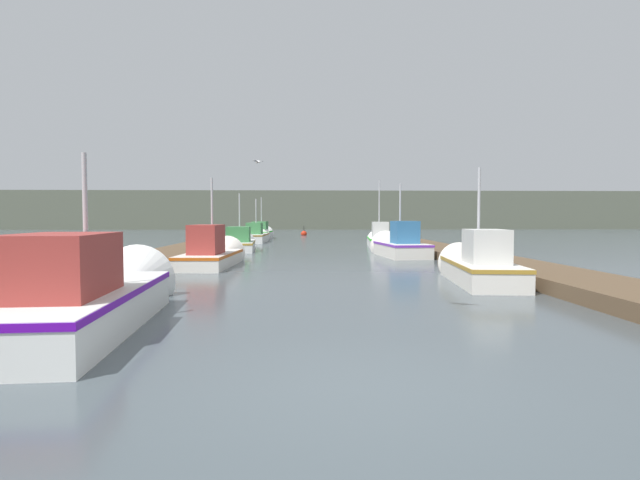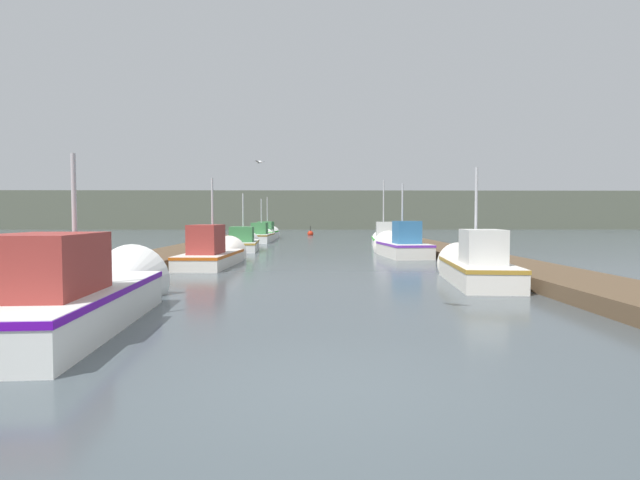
{
  "view_description": "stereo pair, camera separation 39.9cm",
  "coord_description": "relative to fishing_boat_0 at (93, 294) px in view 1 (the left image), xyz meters",
  "views": [
    {
      "loc": [
        -0.56,
        -5.12,
        1.82
      ],
      "look_at": [
        0.11,
        13.68,
        0.95
      ],
      "focal_mm": 28.0,
      "sensor_mm": 36.0,
      "label": 1
    },
    {
      "loc": [
        -0.16,
        -5.13,
        1.82
      ],
      "look_at": [
        0.11,
        13.68,
        0.95
      ],
      "focal_mm": 28.0,
      "sensor_mm": 36.0,
      "label": 2
    }
  ],
  "objects": [
    {
      "name": "ground_plane",
      "position": [
        4.17,
        -3.53,
        -0.5
      ],
      "size": [
        200.0,
        200.0,
        0.0
      ],
      "color": "#424C51"
    },
    {
      "name": "dock_left",
      "position": [
        -2.13,
        12.47,
        -0.32
      ],
      "size": [
        2.31,
        40.0,
        0.35
      ],
      "color": "brown",
      "rests_on": "ground_plane"
    },
    {
      "name": "dock_right",
      "position": [
        10.47,
        12.47,
        -0.32
      ],
      "size": [
        2.31,
        40.0,
        0.35
      ],
      "color": "brown",
      "rests_on": "ground_plane"
    },
    {
      "name": "distant_shore_ridge",
      "position": [
        4.17,
        71.45,
        2.33
      ],
      "size": [
        120.0,
        16.0,
        5.65
      ],
      "color": "#565B4C",
      "rests_on": "ground_plane"
    },
    {
      "name": "fishing_boat_0",
      "position": [
        0.0,
        0.0,
        0.0
      ],
      "size": [
        2.17,
        6.25,
        3.4
      ],
      "rotation": [
        0.0,
        0.0,
        0.07
      ],
      "color": "silver",
      "rests_on": "ground_plane"
    },
    {
      "name": "fishing_boat_1",
      "position": [
        8.54,
        5.21,
        -0.04
      ],
      "size": [
        1.93,
        5.1,
        3.58
      ],
      "rotation": [
        0.0,
        0.0,
        -0.1
      ],
      "color": "silver",
      "rests_on": "ground_plane"
    },
    {
      "name": "fishing_boat_2",
      "position": [
        0.24,
        10.33,
        -0.06
      ],
      "size": [
        1.86,
        5.44,
        3.79
      ],
      "rotation": [
        0.0,
        0.0,
        -0.05
      ],
      "color": "silver",
      "rests_on": "ground_plane"
    },
    {
      "name": "fishing_boat_3",
      "position": [
        8.09,
        14.55,
        -0.03
      ],
      "size": [
        2.1,
        4.88,
        3.84
      ],
      "rotation": [
        0.0,
        0.0,
        0.09
      ],
      "color": "silver",
      "rests_on": "ground_plane"
    },
    {
      "name": "fishing_boat_4",
      "position": [
        0.14,
        19.11,
        -0.08
      ],
      "size": [
        1.9,
        5.76,
        3.6
      ],
      "rotation": [
        0.0,
        0.0,
        0.06
      ],
      "color": "silver",
      "rests_on": "ground_plane"
    },
    {
      "name": "fishing_boat_5",
      "position": [
        8.41,
        22.43,
        -0.03
      ],
      "size": [
        1.86,
        6.01,
        4.46
      ],
      "rotation": [
        0.0,
        0.0,
        -0.09
      ],
      "color": "silver",
      "rests_on": "ground_plane"
    },
    {
      "name": "fishing_boat_6",
      "position": [
        0.23,
        28.35,
        -0.07
      ],
      "size": [
        1.66,
        6.39,
        3.57
      ],
      "rotation": [
        0.0,
        0.0,
        -0.02
      ],
      "color": "silver",
      "rests_on": "ground_plane"
    },
    {
      "name": "fishing_boat_7",
      "position": [
        0.22,
        33.17,
        -0.0
      ],
      "size": [
        1.7,
        5.68,
        3.81
      ],
      "rotation": [
        0.0,
        0.0,
        -0.05
      ],
      "color": "silver",
      "rests_on": "ground_plane"
    },
    {
      "name": "mooring_piling_0",
      "position": [
        9.24,
        17.25,
        0.1
      ],
      "size": [
        0.33,
        0.33,
        1.18
      ],
      "color": "#473523",
      "rests_on": "ground_plane"
    },
    {
      "name": "mooring_piling_1",
      "position": [
        9.44,
        18.48,
        0.18
      ],
      "size": [
        0.3,
        0.3,
        1.34
      ],
      "color": "#473523",
      "rests_on": "ground_plane"
    },
    {
      "name": "channel_buoy",
      "position": [
        3.76,
        40.67,
        -0.33
      ],
      "size": [
        0.59,
        0.59,
        1.09
      ],
      "color": "red",
      "rests_on": "ground_plane"
    },
    {
      "name": "seagull_1",
      "position": [
        1.76,
        12.39,
        3.63
      ],
      "size": [
        0.41,
        0.52,
        0.12
      ],
      "rotation": [
        0.0,
        0.0,
        4.11
      ],
      "color": "white"
    }
  ]
}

